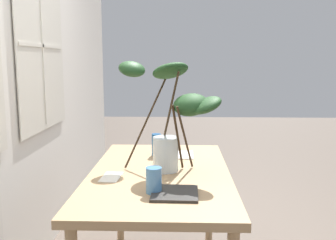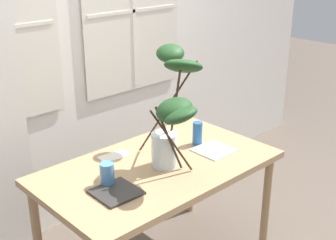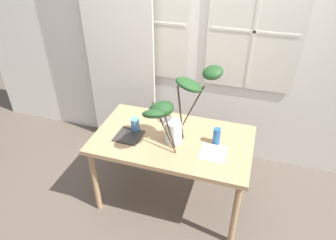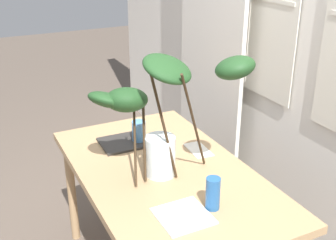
% 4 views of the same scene
% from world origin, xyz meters
% --- Properties ---
extents(back_wall_with_windows, '(5.32, 0.14, 2.67)m').
position_xyz_m(back_wall_with_windows, '(0.00, 0.92, 1.34)').
color(back_wall_with_windows, silver).
rests_on(back_wall_with_windows, ground).
extents(dining_table, '(1.39, 0.80, 0.74)m').
position_xyz_m(dining_table, '(0.00, 0.00, 0.67)').
color(dining_table, tan).
rests_on(dining_table, ground).
extents(vase_with_branches, '(0.59, 0.69, 0.67)m').
position_xyz_m(vase_with_branches, '(0.05, -0.07, 1.10)').
color(vase_with_branches, silver).
rests_on(vase_with_branches, dining_table).
extents(drinking_glass_blue_left, '(0.08, 0.08, 0.13)m').
position_xyz_m(drinking_glass_blue_left, '(-0.35, 0.01, 0.80)').
color(drinking_glass_blue_left, '#4C84BC').
rests_on(drinking_glass_blue_left, dining_table).
extents(drinking_glass_blue_right, '(0.06, 0.06, 0.15)m').
position_xyz_m(drinking_glass_blue_right, '(0.38, 0.04, 0.82)').
color(drinking_glass_blue_right, '#235693').
rests_on(drinking_glass_blue_right, dining_table).
extents(plate_square_left, '(0.23, 0.23, 0.01)m').
position_xyz_m(plate_square_left, '(-0.38, -0.09, 0.75)').
color(plate_square_left, '#2D2B28').
rests_on(plate_square_left, dining_table).
extents(plate_square_right, '(0.21, 0.21, 0.01)m').
position_xyz_m(plate_square_right, '(0.38, -0.10, 0.75)').
color(plate_square_right, white).
rests_on(plate_square_right, dining_table).
extents(napkin_folded, '(0.19, 0.11, 0.00)m').
position_xyz_m(napkin_folded, '(-0.12, 0.26, 0.74)').
color(napkin_folded, silver).
rests_on(napkin_folded, dining_table).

